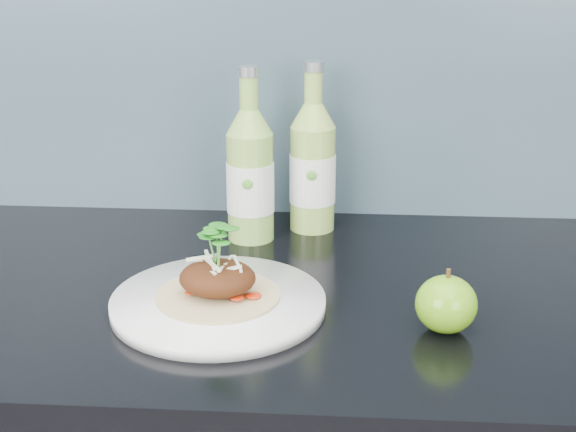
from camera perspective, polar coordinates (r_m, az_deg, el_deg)
name	(u,v)px	position (r m, az deg, el deg)	size (l,w,h in m)	color
dinner_plate	(218,303)	(0.97, -4.98, -6.18)	(0.30, 0.30, 0.02)	white
pork_taco	(217,275)	(0.96, -5.04, -4.23)	(0.15, 0.15, 0.10)	tan
green_apple	(446,304)	(0.93, 11.19, -6.17)	(0.09, 0.09, 0.08)	#599910
cider_bottle_left	(250,176)	(1.16, -2.71, 2.89)	(0.08, 0.08, 0.25)	#8BBB4E
cider_bottle_right	(313,167)	(1.20, 1.76, 3.48)	(0.08, 0.08, 0.25)	#96BE4F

